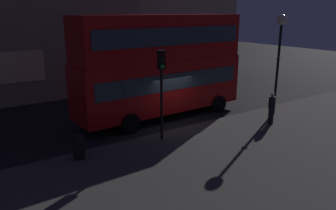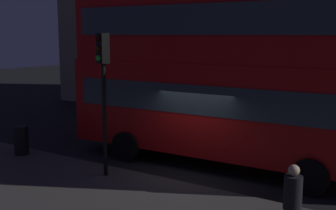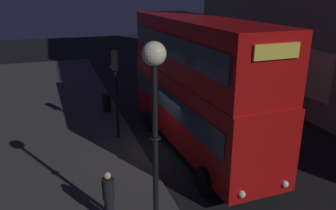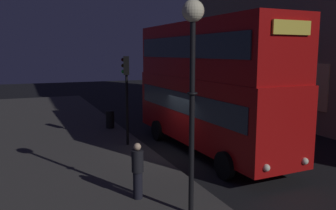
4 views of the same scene
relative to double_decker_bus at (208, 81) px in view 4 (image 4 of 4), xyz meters
name	(u,v)px [view 4 (image 4 of 4)]	position (x,y,z in m)	size (l,w,h in m)	color
ground_plane	(178,154)	(-0.05, -1.40, -3.17)	(80.00, 80.00, 0.00)	black
sidewalk_slab	(38,170)	(-0.05, -7.22, -3.11)	(44.00, 9.70, 0.12)	#423F3D
double_decker_bus	(208,81)	(0.00, 0.00, 0.00)	(10.09, 3.06, 5.73)	#B20F0F
traffic_light_near_kerb	(126,82)	(-2.01, -3.15, -0.08)	(0.38, 0.39, 4.15)	black
street_lamp	(193,53)	(5.52, -3.56, 1.26)	(0.56, 0.56, 5.62)	black
pedestrian	(138,170)	(4.00, -4.57, -2.18)	(0.35, 0.35, 1.70)	black
litter_bin	(110,119)	(-5.95, -3.03, -2.55)	(0.48, 0.48, 1.00)	black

